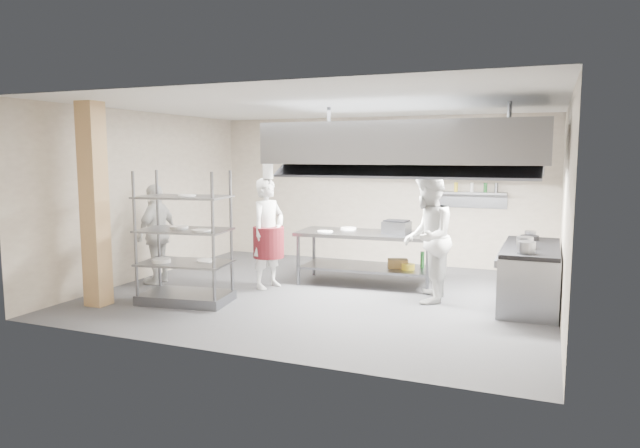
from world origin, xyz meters
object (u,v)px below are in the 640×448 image
at_px(chef_head, 268,233).
at_px(chef_line, 427,238).
at_px(griddle, 396,228).
at_px(chef_plating, 157,234).
at_px(pass_rack, 184,237).
at_px(cooking_range, 530,278).
at_px(stockpot, 525,242).
at_px(island, 367,258).

bearing_deg(chef_head, chef_line, -70.68).
bearing_deg(griddle, chef_line, -42.30).
relative_size(chef_head, chef_plating, 1.07).
height_order(chef_line, chef_plating, chef_line).
xyz_separation_m(pass_rack, chef_head, (0.72, 1.35, -0.08)).
xyz_separation_m(pass_rack, chef_plating, (-1.23, 0.93, -0.13)).
relative_size(pass_rack, griddle, 4.68).
bearing_deg(chef_plating, griddle, 106.49).
bearing_deg(cooking_range, griddle, 169.15).
bearing_deg(chef_plating, stockpot, 94.40).
xyz_separation_m(cooking_range, chef_head, (-4.13, -0.44, 0.50)).
distance_m(island, pass_rack, 3.15).
height_order(chef_head, stockpot, chef_head).
distance_m(chef_head, stockpot, 4.05).
height_order(chef_line, stockpot, chef_line).
xyz_separation_m(island, pass_rack, (-2.18, -2.21, 0.54)).
xyz_separation_m(cooking_range, griddle, (-2.15, 0.41, 0.59)).
relative_size(chef_line, stockpot, 8.47).
relative_size(pass_rack, chef_head, 1.08).
xyz_separation_m(pass_rack, chef_line, (3.37, 1.45, -0.02)).
relative_size(chef_plating, stockpot, 7.46).
relative_size(island, chef_line, 1.21).
height_order(pass_rack, chef_plating, pass_rack).
distance_m(chef_head, griddle, 2.16).
height_order(cooking_range, chef_line, chef_line).
relative_size(pass_rack, chef_line, 1.02).
xyz_separation_m(island, chef_plating, (-3.40, -1.28, 0.41)).
distance_m(cooking_range, stockpot, 0.62).
bearing_deg(chef_line, chef_head, -93.68).
relative_size(island, pass_rack, 1.19).
height_order(chef_head, griddle, chef_head).
bearing_deg(chef_head, chef_plating, 119.44).
relative_size(island, chef_plating, 1.37).
distance_m(griddle, stockpot, 2.17).
xyz_separation_m(chef_line, stockpot, (1.39, 0.10, -0.00)).
bearing_deg(pass_rack, chef_head, 53.19).
height_order(pass_rack, chef_line, pass_rack).
relative_size(island, stockpot, 10.22).
bearing_deg(chef_line, cooking_range, 97.27).
distance_m(island, chef_line, 1.51).
xyz_separation_m(chef_head, chef_plating, (-1.95, -0.42, -0.06)).
bearing_deg(chef_head, cooking_range, -66.70).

